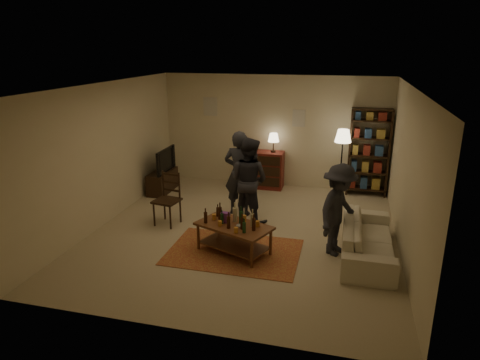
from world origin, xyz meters
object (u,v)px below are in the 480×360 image
(coffee_table, at_px, (234,228))
(dresser, at_px, (263,169))
(dining_chair, at_px, (168,196))
(floor_lamp, at_px, (343,141))
(person_by_sofa, at_px, (339,210))
(tv_stand, at_px, (162,176))
(person_left, at_px, (239,173))
(bookshelf, at_px, (369,152))
(sofa, at_px, (368,239))
(person_right, at_px, (249,180))

(coffee_table, height_order, dresser, dresser)
(dining_chair, bearing_deg, floor_lamp, 44.74)
(coffee_table, bearing_deg, person_by_sofa, 13.32)
(tv_stand, height_order, floor_lamp, floor_lamp)
(person_left, distance_m, person_by_sofa, 2.41)
(dining_chair, height_order, dresser, dresser)
(dresser, bearing_deg, bookshelf, 1.57)
(dresser, bearing_deg, person_by_sofa, -58.95)
(tv_stand, distance_m, floor_lamp, 4.25)
(coffee_table, bearing_deg, person_left, 101.29)
(person_by_sofa, bearing_deg, sofa, -61.92)
(floor_lamp, distance_m, person_by_sofa, 2.84)
(tv_stand, height_order, person_left, person_left)
(floor_lamp, relative_size, sofa, 0.77)
(floor_lamp, height_order, person_right, person_right)
(dining_chair, height_order, person_left, person_left)
(coffee_table, relative_size, floor_lamp, 0.87)
(floor_lamp, xyz_separation_m, person_right, (-1.71, -1.78, -0.50))
(floor_lamp, height_order, person_left, person_left)
(bookshelf, relative_size, person_right, 1.19)
(floor_lamp, bearing_deg, coffee_table, -117.26)
(dresser, bearing_deg, person_left, -93.98)
(tv_stand, height_order, bookshelf, bookshelf)
(coffee_table, distance_m, person_right, 1.46)
(coffee_table, bearing_deg, person_right, 92.93)
(person_right, bearing_deg, coffee_table, 113.12)
(tv_stand, bearing_deg, coffee_table, -46.82)
(person_right, distance_m, person_by_sofa, 2.02)
(sofa, distance_m, person_by_sofa, 0.69)
(coffee_table, relative_size, sofa, 0.67)
(person_left, bearing_deg, sofa, 157.84)
(coffee_table, height_order, floor_lamp, floor_lamp)
(bookshelf, xyz_separation_m, person_left, (-2.57, -1.90, -0.16))
(dresser, height_order, person_left, person_left)
(coffee_table, height_order, person_left, person_left)
(bookshelf, height_order, person_by_sofa, bookshelf)
(bookshelf, bearing_deg, person_by_sofa, -99.65)
(tv_stand, bearing_deg, bookshelf, 11.80)
(dresser, height_order, floor_lamp, floor_lamp)
(dining_chair, xyz_separation_m, person_left, (1.21, 0.81, 0.32))
(bookshelf, xyz_separation_m, person_right, (-2.30, -2.21, -0.19))
(bookshelf, xyz_separation_m, person_by_sofa, (-0.55, -3.21, -0.26))
(sofa, xyz_separation_m, person_right, (-2.25, 0.97, 0.54))
(dresser, distance_m, person_right, 2.18)
(dining_chair, xyz_separation_m, tv_stand, (-0.91, 1.73, -0.17))
(dresser, distance_m, floor_lamp, 2.08)
(bookshelf, height_order, floor_lamp, bookshelf)
(dining_chair, distance_m, dresser, 2.97)
(coffee_table, distance_m, bookshelf, 4.28)
(coffee_table, xyz_separation_m, person_left, (-0.34, 1.71, 0.44))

